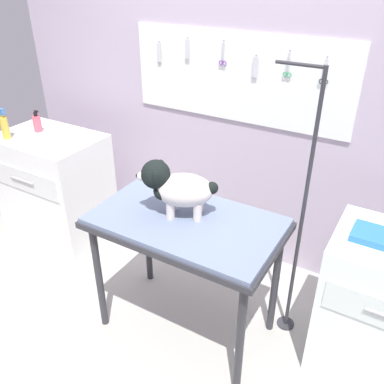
% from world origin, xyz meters
% --- Properties ---
extents(ground, '(4.40, 4.00, 0.04)m').
position_xyz_m(ground, '(0.00, 0.00, -0.02)').
color(ground, '#AAA9A0').
extents(rear_wall_panel, '(4.00, 0.09, 2.30)m').
position_xyz_m(rear_wall_panel, '(0.00, 1.28, 1.16)').
color(rear_wall_panel, '#B6A7BC').
rests_on(rear_wall_panel, ground).
extents(grooming_table, '(1.06, 0.62, 0.83)m').
position_xyz_m(grooming_table, '(0.10, 0.32, 0.74)').
color(grooming_table, '#2D2D33').
rests_on(grooming_table, ground).
extents(grooming_arm, '(0.30, 0.11, 1.65)m').
position_xyz_m(grooming_arm, '(0.64, 0.65, 0.77)').
color(grooming_arm, '#2D2D33').
rests_on(grooming_arm, ground).
extents(dog, '(0.43, 0.31, 0.32)m').
position_xyz_m(dog, '(0.03, 0.34, 1.00)').
color(dog, silver).
rests_on(dog, grooming_table).
extents(counter_left, '(0.80, 0.58, 0.89)m').
position_xyz_m(counter_left, '(-1.36, 0.67, 0.45)').
color(counter_left, white).
rests_on(counter_left, ground).
extents(detangler_spray, '(0.06, 0.06, 0.17)m').
position_xyz_m(detangler_spray, '(-1.49, 0.72, 0.96)').
color(detangler_spray, '#DE5267').
rests_on(detangler_spray, counter_left).
extents(conditioner_bottle, '(0.06, 0.06, 0.23)m').
position_xyz_m(conditioner_bottle, '(-1.58, 0.50, 0.99)').
color(conditioner_bottle, gold).
rests_on(conditioner_bottle, counter_left).
extents(supply_tray, '(0.24, 0.18, 0.04)m').
position_xyz_m(supply_tray, '(1.04, 0.63, 0.86)').
color(supply_tray, '#2C71BD').
rests_on(supply_tray, cabinet_right).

